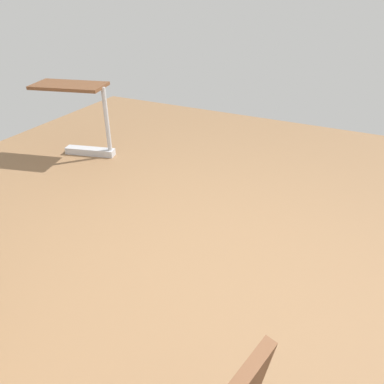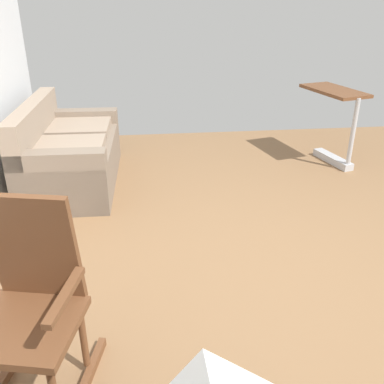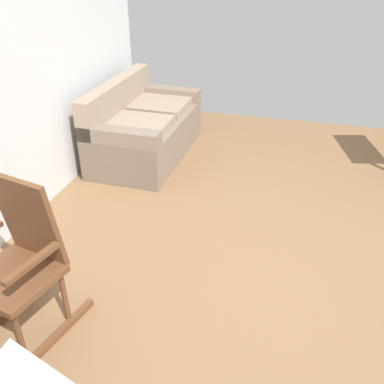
{
  "view_description": "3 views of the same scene",
  "coord_description": "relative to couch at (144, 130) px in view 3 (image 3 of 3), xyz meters",
  "views": [
    {
      "loc": [
        -0.85,
        2.02,
        1.85
      ],
      "look_at": [
        -0.06,
        0.42,
        0.83
      ],
      "focal_mm": 35.07,
      "sensor_mm": 36.0,
      "label": 1
    },
    {
      "loc": [
        -2.45,
        1.0,
        1.85
      ],
      "look_at": [
        0.04,
        0.72,
        0.67
      ],
      "focal_mm": 40.22,
      "sensor_mm": 36.0,
      "label": 2
    },
    {
      "loc": [
        -2.45,
        0.06,
        2.19
      ],
      "look_at": [
        -0.1,
        0.7,
        0.76
      ],
      "focal_mm": 40.11,
      "sensor_mm": 36.0,
      "label": 3
    }
  ],
  "objects": [
    {
      "name": "ground_plane",
      "position": [
        -1.85,
        -1.8,
        -0.31
      ],
      "size": [
        6.88,
        6.88,
        0.0
      ],
      "primitive_type": "plane",
      "color": "olive"
    },
    {
      "name": "couch",
      "position": [
        0.0,
        0.0,
        0.0
      ],
      "size": [
        1.62,
        0.88,
        0.85
      ],
      "color": "#7D6C5C",
      "rests_on": "ground"
    },
    {
      "name": "rocking_chair",
      "position": [
        -2.63,
        -0.22,
        0.2
      ],
      "size": [
        0.85,
        0.63,
        1.05
      ],
      "color": "brown",
      "rests_on": "ground"
    }
  ]
}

